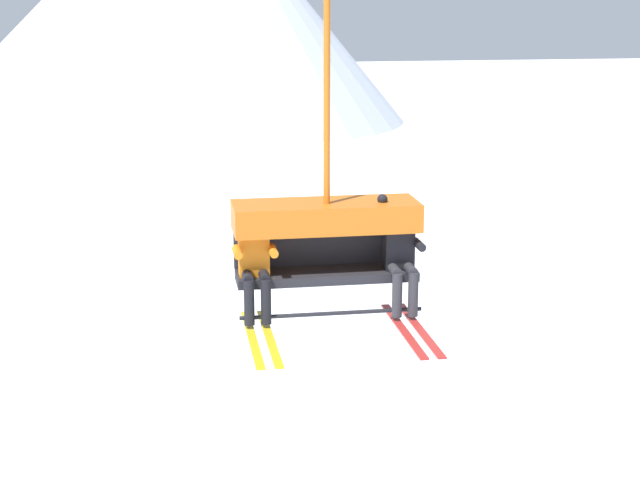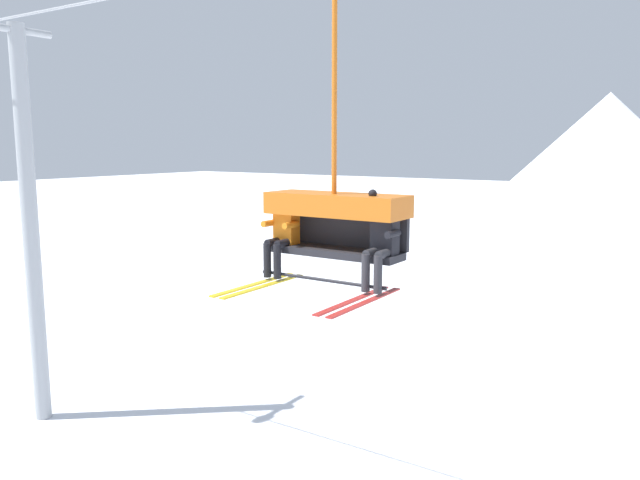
{
  "view_description": "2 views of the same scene",
  "coord_description": "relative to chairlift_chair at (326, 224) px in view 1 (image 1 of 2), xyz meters",
  "views": [
    {
      "loc": [
        -1.99,
        -10.87,
        7.87
      ],
      "look_at": [
        -0.31,
        -0.67,
        5.23
      ],
      "focal_mm": 55.0,
      "sensor_mm": 36.0,
      "label": 1
    },
    {
      "loc": [
        4.22,
        -7.94,
        6.33
      ],
      "look_at": [
        -0.41,
        -0.92,
        5.03
      ],
      "focal_mm": 35.0,
      "sensor_mm": 36.0,
      "label": 2
    }
  ],
  "objects": [
    {
      "name": "mountain_peak_west",
      "position": [
        -4.91,
        52.82,
        -0.03
      ],
      "size": [
        22.2,
        22.2,
        10.8
      ],
      "color": "white",
      "rests_on": "ground_plane"
    },
    {
      "name": "mountain_peak_central",
      "position": [
        2.48,
        50.95,
        1.22
      ],
      "size": [
        21.87,
        21.87,
        13.29
      ],
      "color": "silver",
      "rests_on": "ground_plane"
    },
    {
      "name": "chairlift_chair",
      "position": [
        0.0,
        0.0,
        0.0
      ],
      "size": [
        2.0,
        0.74,
        4.29
      ],
      "color": "#232328"
    },
    {
      "name": "skier_orange",
      "position": [
        -0.79,
        -0.22,
        -0.35
      ],
      "size": [
        0.46,
        1.7,
        1.23
      ],
      "color": "orange"
    },
    {
      "name": "skier_black",
      "position": [
        0.79,
        -0.21,
        -0.33
      ],
      "size": [
        0.48,
        1.7,
        1.34
      ],
      "color": "black"
    }
  ]
}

